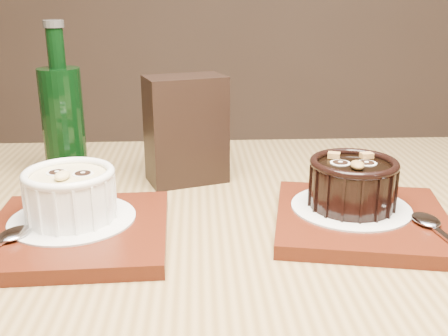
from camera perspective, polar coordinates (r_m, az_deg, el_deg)
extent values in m
cube|color=brown|center=(0.53, -1.41, -10.70)|extent=(1.26, 0.89, 0.04)
cube|color=#4F1B0D|center=(0.56, -15.63, -6.78)|extent=(0.20, 0.20, 0.01)
cylinder|color=silver|center=(0.57, -16.14, -5.30)|extent=(0.13, 0.13, 0.00)
cylinder|color=white|center=(0.56, -16.36, -3.04)|extent=(0.09, 0.09, 0.05)
cylinder|color=#D5C282|center=(0.55, -16.56, -0.90)|extent=(0.08, 0.08, 0.00)
torus|color=white|center=(0.55, -16.59, -0.56)|extent=(0.09, 0.09, 0.01)
cylinder|color=black|center=(0.56, -17.72, -0.41)|extent=(0.02, 0.02, 0.00)
cylinder|color=black|center=(0.55, -15.12, -0.53)|extent=(0.02, 0.02, 0.00)
ellipsoid|color=#D8BD7E|center=(0.54, -17.19, -0.78)|extent=(0.02, 0.02, 0.01)
cube|color=#4F1B0D|center=(0.59, 14.72, -5.47)|extent=(0.20, 0.20, 0.01)
cylinder|color=silver|center=(0.59, 13.62, -4.14)|extent=(0.13, 0.13, 0.00)
cylinder|color=black|center=(0.59, 13.80, -1.92)|extent=(0.09, 0.09, 0.05)
cylinder|color=black|center=(0.58, 13.97, 0.18)|extent=(0.08, 0.08, 0.00)
torus|color=black|center=(0.58, 14.00, 0.51)|extent=(0.09, 0.09, 0.01)
cylinder|color=black|center=(0.58, 12.55, 0.61)|extent=(0.02, 0.02, 0.00)
cylinder|color=black|center=(0.58, 15.26, 0.58)|extent=(0.02, 0.02, 0.00)
ellipsoid|color=olive|center=(0.56, 14.31, 0.31)|extent=(0.01, 0.02, 0.01)
cube|color=olive|center=(0.59, 11.87, 1.37)|extent=(0.02, 0.01, 0.01)
cube|color=olive|center=(0.60, 15.26, 1.33)|extent=(0.02, 0.01, 0.01)
cube|color=black|center=(0.69, -4.16, 4.17)|extent=(0.12, 0.09, 0.14)
cylinder|color=black|center=(0.73, -17.09, 4.64)|extent=(0.06, 0.06, 0.15)
cylinder|color=black|center=(0.72, -17.84, 12.32)|extent=(0.02, 0.02, 0.05)
cylinder|color=#333333|center=(0.72, -18.08, 14.70)|extent=(0.03, 0.03, 0.01)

